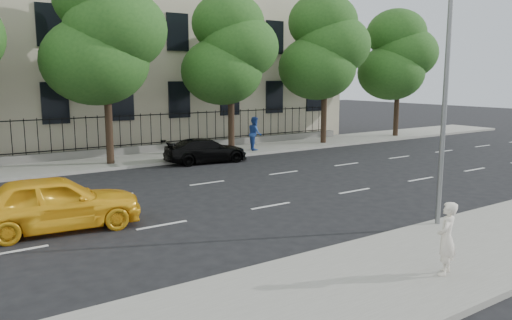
{
  "coord_description": "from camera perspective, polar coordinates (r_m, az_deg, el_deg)",
  "views": [
    {
      "loc": [
        -9.76,
        -10.88,
        4.35
      ],
      "look_at": [
        -0.27,
        3.0,
        1.55
      ],
      "focal_mm": 35.0,
      "sensor_mm": 36.0,
      "label": 1
    }
  ],
  "objects": [
    {
      "name": "tree_f",
      "position": [
        37.67,
        15.87,
        11.42
      ],
      "size": [
        5.52,
        5.12,
        9.01
      ],
      "color": "#382619",
      "rests_on": "far_sidewalk"
    },
    {
      "name": "lane_markings",
      "position": [
        18.93,
        -2.31,
        -3.82
      ],
      "size": [
        49.6,
        4.62,
        0.01
      ],
      "primitive_type": null,
      "color": "silver",
      "rests_on": "ground"
    },
    {
      "name": "tree_c",
      "position": [
        25.55,
        -16.96,
        13.68
      ],
      "size": [
        5.89,
        5.5,
        9.8
      ],
      "color": "#382619",
      "rests_on": "far_sidewalk"
    },
    {
      "name": "yellow_taxi",
      "position": [
        15.38,
        -21.99,
        -4.55
      ],
      "size": [
        4.93,
        2.42,
        1.62
      ],
      "primitive_type": "imported",
      "rotation": [
        0.0,
        0.0,
        1.46
      ],
      "color": "yellow",
      "rests_on": "ground"
    },
    {
      "name": "far_sidewalk",
      "position": [
        27.06,
        -12.77,
        0.13
      ],
      "size": [
        60.0,
        4.0,
        0.15
      ],
      "primitive_type": "cube",
      "color": "gray",
      "rests_on": "ground"
    },
    {
      "name": "pedestrian_far",
      "position": [
        29.04,
        -0.14,
        3.07
      ],
      "size": [
        1.04,
        1.15,
        1.94
      ],
      "primitive_type": "imported",
      "rotation": [
        0.0,
        0.0,
        1.17
      ],
      "color": "#24479D",
      "rests_on": "far_sidewalk"
    },
    {
      "name": "tree_e",
      "position": [
        32.65,
        7.79,
        12.61
      ],
      "size": [
        5.71,
        5.31,
        9.46
      ],
      "color": "#382619",
      "rests_on": "far_sidewalk"
    },
    {
      "name": "tree_d",
      "position": [
        28.44,
        -3.02,
        12.44
      ],
      "size": [
        5.34,
        4.94,
        8.84
      ],
      "color": "#382619",
      "rests_on": "far_sidewalk"
    },
    {
      "name": "street_light",
      "position": [
        15.29,
        19.44,
        11.93
      ],
      "size": [
        0.25,
        3.32,
        8.05
      ],
      "color": "slate",
      "rests_on": "near_sidewalk"
    },
    {
      "name": "ground",
      "position": [
        15.25,
        7.29,
        -7.2
      ],
      "size": [
        120.0,
        120.0,
        0.0
      ],
      "primitive_type": "plane",
      "color": "black",
      "rests_on": "ground"
    },
    {
      "name": "iron_fence",
      "position": [
        28.55,
        -14.08,
        1.72
      ],
      "size": [
        30.0,
        0.5,
        2.2
      ],
      "color": "slate",
      "rests_on": "far_sidewalk"
    },
    {
      "name": "near_sidewalk",
      "position": [
        12.68,
        19.59,
        -10.81
      ],
      "size": [
        60.0,
        4.0,
        0.15
      ],
      "primitive_type": "cube",
      "color": "gray",
      "rests_on": "ground"
    },
    {
      "name": "masonry_building",
      "position": [
        35.51,
        -18.9,
        16.51
      ],
      "size": [
        34.6,
        12.11,
        18.5
      ],
      "color": "beige",
      "rests_on": "ground"
    },
    {
      "name": "woman_near",
      "position": [
        11.52,
        20.94,
        -8.36
      ],
      "size": [
        0.69,
        0.59,
        1.6
      ],
      "primitive_type": "imported",
      "rotation": [
        0.0,
        0.0,
        3.57
      ],
      "color": "white",
      "rests_on": "near_sidewalk"
    },
    {
      "name": "black_sedan",
      "position": [
        25.74,
        -5.75,
        1.09
      ],
      "size": [
        4.51,
        2.26,
        1.26
      ],
      "primitive_type": "imported",
      "rotation": [
        0.0,
        0.0,
        1.45
      ],
      "color": "black",
      "rests_on": "ground"
    }
  ]
}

